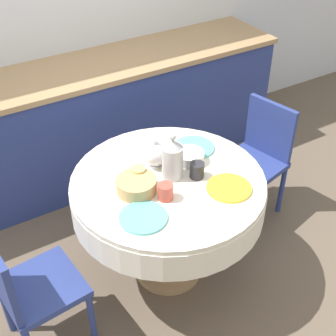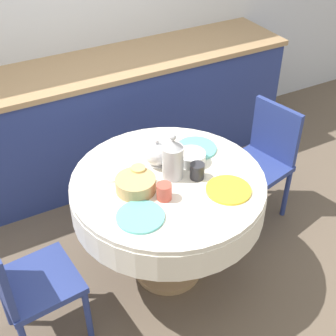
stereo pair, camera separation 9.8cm
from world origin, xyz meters
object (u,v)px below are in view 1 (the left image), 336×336
Objects in this scene: chair_left at (258,155)px; teapot at (156,154)px; chair_right at (27,287)px; coffee_carafe at (172,159)px.

teapot reaches higher than chair_left.
teapot is (0.90, 0.23, 0.36)m from chair_right.
coffee_carafe is at bearing -77.73° from teapot.
coffee_carafe is 0.15m from teapot.
chair_left is 0.94m from teapot.
coffee_carafe reaches higher than chair_right.
chair_right is (-1.77, -0.29, 0.00)m from chair_left.
chair_left is at bearing 3.80° from teapot.
chair_right is at bearing -165.44° from teapot.
teapot is (-0.87, -0.06, 0.36)m from chair_left.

